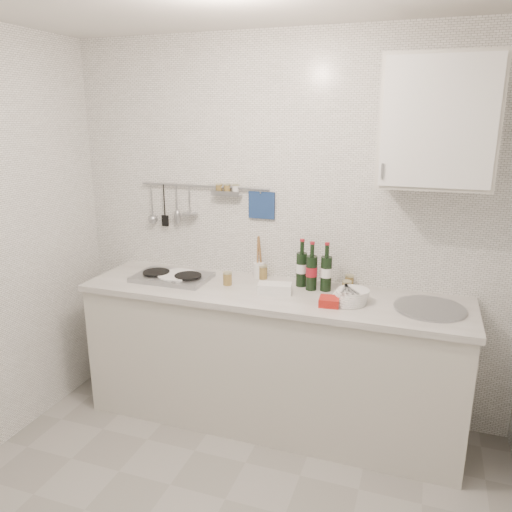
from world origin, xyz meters
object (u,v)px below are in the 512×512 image
at_px(plate_stack_hob, 176,277).
at_px(plate_stack_sink, 350,296).
at_px(utensil_crock, 259,268).
at_px(wall_cabinet, 438,122).
at_px(wine_bottles, 313,265).

distance_m(plate_stack_hob, plate_stack_sink, 1.17).
bearing_deg(utensil_crock, wall_cabinet, -5.67).
distance_m(plate_stack_hob, utensil_crock, 0.56).
relative_size(plate_stack_hob, utensil_crock, 0.96).
relative_size(wall_cabinet, wine_bottles, 2.26).
relative_size(wall_cabinet, utensil_crock, 2.36).
bearing_deg(plate_stack_hob, wine_bottles, 7.86).
bearing_deg(plate_stack_sink, utensil_crock, 158.14).
relative_size(wall_cabinet, plate_stack_hob, 2.47).
bearing_deg(wine_bottles, plate_stack_sink, -32.81).
relative_size(wine_bottles, utensil_crock, 1.05).
distance_m(plate_stack_hob, wine_bottles, 0.93).
relative_size(plate_stack_sink, wine_bottles, 0.77).
distance_m(wall_cabinet, wine_bottles, 1.10).
height_order(wall_cabinet, plate_stack_sink, wall_cabinet).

